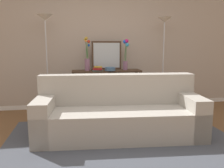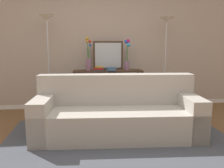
% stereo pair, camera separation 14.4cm
% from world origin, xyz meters
% --- Properties ---
extents(ground_plane, '(16.00, 16.00, 0.02)m').
position_xyz_m(ground_plane, '(0.00, 0.00, -0.01)').
color(ground_plane, brown).
extents(back_wall, '(12.00, 0.15, 2.68)m').
position_xyz_m(back_wall, '(0.00, 2.30, 1.34)').
color(back_wall, white).
rests_on(back_wall, ground).
extents(area_rug, '(3.17, 1.97, 0.01)m').
position_xyz_m(area_rug, '(0.06, 0.39, 0.01)').
color(area_rug, '#474C56').
rests_on(area_rug, ground).
extents(couch, '(2.39, 1.03, 0.88)m').
position_xyz_m(couch, '(0.07, 0.55, 0.32)').
color(couch, '#ADA89E').
rests_on(couch, ground).
extents(console_table, '(1.36, 0.37, 0.83)m').
position_xyz_m(console_table, '(0.07, 1.88, 0.57)').
color(console_table, '#473323').
rests_on(console_table, ground).
extents(floor_lamp_left, '(0.28, 0.28, 1.87)m').
position_xyz_m(floor_lamp_left, '(-1.07, 1.86, 1.47)').
color(floor_lamp_left, silver).
rests_on(floor_lamp_left, ground).
extents(floor_lamp_right, '(0.28, 0.28, 1.87)m').
position_xyz_m(floor_lamp_right, '(1.24, 1.86, 1.47)').
color(floor_lamp_right, silver).
rests_on(floor_lamp_right, ground).
extents(wall_mirror, '(0.60, 0.02, 0.57)m').
position_xyz_m(wall_mirror, '(0.09, 2.03, 1.12)').
color(wall_mirror, '#473323').
rests_on(wall_mirror, console_table).
extents(vase_tall_flowers, '(0.12, 0.11, 0.65)m').
position_xyz_m(vase_tall_flowers, '(-0.31, 1.86, 1.07)').
color(vase_tall_flowers, gray).
rests_on(vase_tall_flowers, console_table).
extents(vase_short_flowers, '(0.12, 0.12, 0.61)m').
position_xyz_m(vase_short_flowers, '(0.46, 1.89, 1.13)').
color(vase_short_flowers, gray).
rests_on(vase_short_flowers, console_table).
extents(fruit_bowl, '(0.21, 0.21, 0.07)m').
position_xyz_m(fruit_bowl, '(0.12, 1.76, 0.86)').
color(fruit_bowl, '#4C7093').
rests_on(fruit_bowl, console_table).
extents(book_stack, '(0.19, 0.15, 0.09)m').
position_xyz_m(book_stack, '(-0.12, 1.78, 0.87)').
color(book_stack, '#1E7075').
rests_on(book_stack, console_table).
extents(book_row_under_console, '(0.41, 0.18, 0.13)m').
position_xyz_m(book_row_under_console, '(-0.29, 1.88, 0.06)').
color(book_row_under_console, tan).
rests_on(book_row_under_console, ground).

